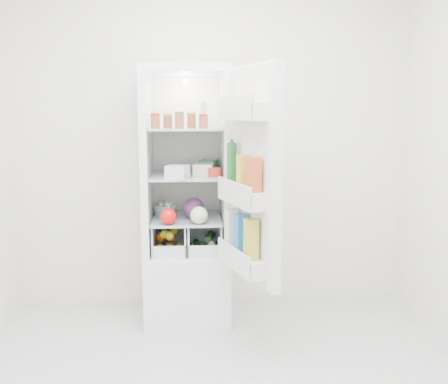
{
  "coord_description": "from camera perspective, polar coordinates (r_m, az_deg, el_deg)",
  "views": [
    {
      "loc": [
        -0.17,
        -2.31,
        1.51
      ],
      "look_at": [
        0.05,
        0.95,
        0.97
      ],
      "focal_mm": 40.0,
      "sensor_mm": 36.0,
      "label": 1
    }
  ],
  "objects": [
    {
      "name": "tub_green",
      "position": [
        3.65,
        -1.77,
        2.98
      ],
      "size": [
        0.15,
        0.18,
        0.09
      ],
      "primitive_type": "cube",
      "rotation": [
        0.0,
        0.0,
        -0.3
      ],
      "color": "#449658",
      "rests_on": "shelf_mid"
    },
    {
      "name": "mushroom_bowl",
      "position": [
        3.69,
        -6.73,
        -2.05
      ],
      "size": [
        0.15,
        0.15,
        0.07
      ],
      "primitive_type": "cylinder",
      "rotation": [
        0.0,
        0.0,
        -0.03
      ],
      "color": "#97D2E1",
      "rests_on": "shelf_low"
    },
    {
      "name": "shelf_mid",
      "position": [
        3.53,
        -4.32,
        1.88
      ],
      "size": [
        0.49,
        0.53,
        0.02
      ],
      "primitive_type": "cube",
      "color": "#9EB3BA",
      "rests_on": "refrigerator"
    },
    {
      "name": "fridge_door",
      "position": [
        2.99,
        3.07,
        1.37
      ],
      "size": [
        0.33,
        0.59,
        1.3
      ],
      "rotation": [
        0.0,
        0.0,
        1.87
      ],
      "color": "white",
      "rests_on": "refrigerator"
    },
    {
      "name": "shelf_top",
      "position": [
        3.5,
        -4.39,
        7.25
      ],
      "size": [
        0.49,
        0.53,
        0.02
      ],
      "primitive_type": "cube",
      "color": "#9EB3BA",
      "rests_on": "refrigerator"
    },
    {
      "name": "refrigerator",
      "position": [
        3.66,
        -4.24,
        -3.97
      ],
      "size": [
        0.6,
        0.6,
        1.8
      ],
      "color": "white",
      "rests_on": "ground"
    },
    {
      "name": "citrus_pile",
      "position": [
        3.56,
        -6.39,
        -5.62
      ],
      "size": [
        0.2,
        0.24,
        0.16
      ],
      "color": "orange",
      "rests_on": "refrigerator"
    },
    {
      "name": "crisper_left",
      "position": [
        3.62,
        -6.18,
        -5.07
      ],
      "size": [
        0.23,
        0.46,
        0.22
      ],
      "primitive_type": null,
      "color": "silver",
      "rests_on": "refrigerator"
    },
    {
      "name": "foil_tray",
      "position": [
        3.6,
        -5.65,
        2.42
      ],
      "size": [
        0.15,
        0.12,
        0.04
      ],
      "primitive_type": "cube",
      "rotation": [
        0.0,
        0.0,
        0.06
      ],
      "color": "silver",
      "rests_on": "shelf_mid"
    },
    {
      "name": "tub_cream",
      "position": [
        3.49,
        -2.37,
        2.58
      ],
      "size": [
        0.15,
        0.15,
        0.08
      ],
      "primitive_type": "cube",
      "rotation": [
        0.0,
        0.0,
        -0.15
      ],
      "color": "white",
      "rests_on": "shelf_mid"
    },
    {
      "name": "shelf_low",
      "position": [
        3.58,
        -4.26,
        -3.04
      ],
      "size": [
        0.49,
        0.53,
        0.01
      ],
      "primitive_type": "cube",
      "color": "#9EB3BA",
      "rests_on": "refrigerator"
    },
    {
      "name": "room_walls",
      "position": [
        2.32,
        0.31,
        11.4
      ],
      "size": [
        3.02,
        3.02,
        2.61
      ],
      "color": "white",
      "rests_on": "ground"
    },
    {
      "name": "tin_red",
      "position": [
        3.41,
        -1.07,
        2.3
      ],
      "size": [
        0.1,
        0.1,
        0.06
      ],
      "primitive_type": "cylinder",
      "rotation": [
        0.0,
        0.0,
        0.09
      ],
      "color": "red",
      "rests_on": "shelf_mid"
    },
    {
      "name": "squeeze_bottle",
      "position": [
        3.53,
        -2.4,
        8.83
      ],
      "size": [
        0.07,
        0.07,
        0.18
      ],
      "primitive_type": "cylinder",
      "rotation": [
        0.0,
        0.0,
        -0.42
      ],
      "color": "silver",
      "rests_on": "shelf_top"
    },
    {
      "name": "red_cabbage",
      "position": [
        3.53,
        -3.47,
        -1.86
      ],
      "size": [
        0.15,
        0.15,
        0.15
      ],
      "primitive_type": "sphere",
      "color": "#581E54",
      "rests_on": "shelf_low"
    },
    {
      "name": "condiment_jars",
      "position": [
        3.38,
        -5.1,
        8.01
      ],
      "size": [
        0.38,
        0.16,
        0.08
      ],
      "color": "#B21919",
      "rests_on": "shelf_top"
    },
    {
      "name": "salad_bag",
      "position": [
        3.36,
        -2.88,
        -2.67
      ],
      "size": [
        0.12,
        0.12,
        0.12
      ],
      "primitive_type": "sphere",
      "color": "beige",
      "rests_on": "shelf_low"
    },
    {
      "name": "bell_pepper",
      "position": [
        3.36,
        -6.36,
        -2.79
      ],
      "size": [
        0.11,
        0.11,
        0.11
      ],
      "primitive_type": "sphere",
      "color": "red",
      "rests_on": "shelf_low"
    },
    {
      "name": "veg_pile",
      "position": [
        3.62,
        -2.2,
        -5.75
      ],
      "size": [
        0.16,
        0.3,
        0.1
      ],
      "color": "#1F4517",
      "rests_on": "refrigerator"
    },
    {
      "name": "crisper_right",
      "position": [
        3.61,
        -2.29,
        -5.03
      ],
      "size": [
        0.23,
        0.46,
        0.22
      ],
      "primitive_type": null,
      "color": "silver",
      "rests_on": "refrigerator"
    },
    {
      "name": "tub_white",
      "position": [
        3.33,
        -5.34,
        2.31
      ],
      "size": [
        0.17,
        0.17,
        0.09
      ],
      "primitive_type": "cube",
      "rotation": [
        0.0,
        0.0,
        -0.3
      ],
      "color": "silver",
      "rests_on": "shelf_mid"
    }
  ]
}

